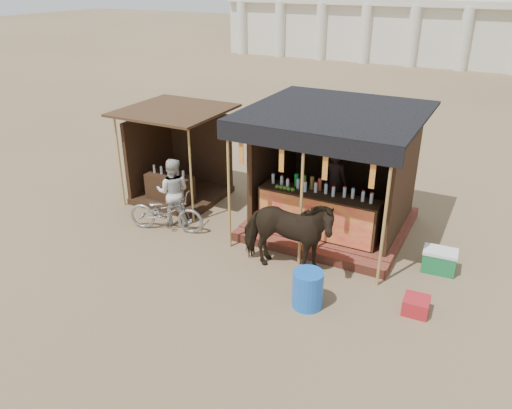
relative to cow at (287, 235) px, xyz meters
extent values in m
plane|color=#846B4C|center=(-0.86, -1.22, -0.80)|extent=(120.00, 120.00, 0.00)
cube|color=brown|center=(0.14, 2.28, -0.69)|extent=(3.40, 2.80, 0.22)
cube|color=brown|center=(0.14, 0.73, -0.70)|extent=(3.40, 0.35, 0.20)
cube|color=#321F12|center=(0.14, 1.33, -0.11)|extent=(2.60, 0.55, 0.95)
cube|color=#F11C41|center=(0.14, 1.04, -0.11)|extent=(2.50, 0.02, 0.88)
cube|color=#321F12|center=(0.14, 3.53, 0.67)|extent=(3.00, 0.12, 2.50)
cube|color=#321F12|center=(-1.36, 2.28, 0.67)|extent=(0.12, 2.50, 2.50)
cube|color=#321F12|center=(1.64, 2.28, 0.67)|extent=(0.12, 2.50, 2.50)
cube|color=black|center=(0.14, 2.08, 1.95)|extent=(3.60, 3.60, 0.06)
cube|color=black|center=(0.14, 0.30, 1.77)|extent=(3.60, 0.06, 0.36)
cylinder|color=tan|center=(-1.46, 0.33, 0.57)|extent=(0.06, 0.06, 2.75)
cylinder|color=tan|center=(0.14, 0.33, 0.57)|extent=(0.06, 0.06, 2.75)
cylinder|color=tan|center=(1.74, 0.33, 0.57)|extent=(0.06, 0.06, 2.75)
cube|color=red|center=(-1.16, 0.33, 1.40)|extent=(0.10, 0.02, 0.55)
cube|color=red|center=(-0.29, 0.33, 1.40)|extent=(0.10, 0.02, 0.55)
cube|color=red|center=(0.58, 0.33, 1.40)|extent=(0.10, 0.02, 0.55)
cube|color=red|center=(1.44, 0.33, 1.40)|extent=(0.10, 0.02, 0.55)
imported|color=black|center=(0.11, 2.38, 0.22)|extent=(0.60, 0.41, 1.61)
cube|color=#321F12|center=(-3.86, 1.98, -0.73)|extent=(2.00, 2.00, 0.15)
cube|color=#321F12|center=(-3.86, 2.93, 0.25)|extent=(1.90, 0.10, 2.10)
cube|color=#321F12|center=(-4.81, 1.98, 0.25)|extent=(0.10, 1.90, 2.10)
cube|color=#472D19|center=(-3.86, 1.88, 1.55)|extent=(2.40, 2.40, 0.06)
cylinder|color=tan|center=(-4.91, 0.93, 0.37)|extent=(0.05, 0.05, 2.35)
cylinder|color=tan|center=(-2.81, 0.93, 0.37)|extent=(0.05, 0.05, 2.35)
cube|color=#321F12|center=(-3.86, 1.48, -0.40)|extent=(1.20, 0.50, 0.80)
imported|color=black|center=(0.00, 0.00, 0.00)|extent=(1.99, 1.09, 1.61)
imported|color=gray|center=(-3.11, 0.31, -0.35)|extent=(1.85, 1.04, 0.92)
imported|color=beige|center=(-3.17, 0.70, -0.01)|extent=(0.95, 0.86, 1.59)
cylinder|color=blue|center=(0.81, -0.88, -0.46)|extent=(0.71, 0.71, 0.69)
cube|color=#A91C23|center=(2.56, -0.19, -0.66)|extent=(0.45, 0.45, 0.29)
cube|color=#19723B|center=(2.68, 1.38, -0.60)|extent=(0.65, 0.46, 0.40)
cube|color=white|center=(2.68, 1.38, -0.37)|extent=(0.67, 0.49, 0.06)
cube|color=silver|center=(-2.86, 25.18, 2.90)|extent=(26.00, 0.50, 0.40)
cylinder|color=silver|center=(-14.86, 25.18, 1.00)|extent=(0.70, 0.70, 3.60)
cylinder|color=silver|center=(-11.86, 25.18, 1.00)|extent=(0.70, 0.70, 3.60)
cylinder|color=silver|center=(-8.86, 25.18, 1.00)|extent=(0.70, 0.70, 3.60)
cylinder|color=silver|center=(-5.86, 25.18, 1.00)|extent=(0.70, 0.70, 3.60)
cylinder|color=silver|center=(-2.86, 25.18, 1.00)|extent=(0.70, 0.70, 3.60)
cylinder|color=silver|center=(0.14, 25.18, 1.00)|extent=(0.70, 0.70, 3.60)
camera|label=1|loc=(3.35, -7.74, 4.55)|focal=35.00mm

